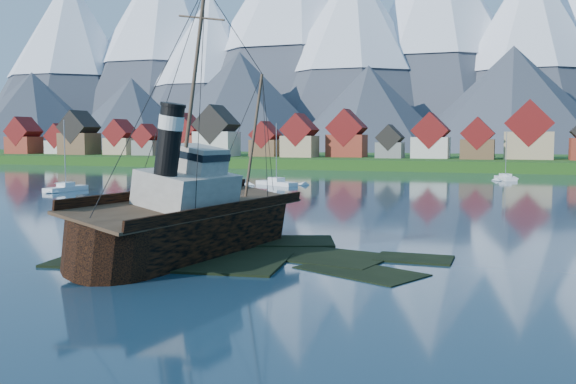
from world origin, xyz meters
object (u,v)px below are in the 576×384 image
(sailboat_b, at_px, (66,189))
(sailboat_c, at_px, (276,184))
(tugboat_wreck, at_px, (198,218))
(sailboat_e, at_px, (505,179))

(sailboat_b, relative_size, sailboat_c, 1.03)
(tugboat_wreck, bearing_deg, sailboat_b, 146.61)
(tugboat_wreck, height_order, sailboat_c, tugboat_wreck)
(sailboat_c, bearing_deg, sailboat_e, -24.47)
(sailboat_b, distance_m, sailboat_c, 39.69)
(tugboat_wreck, bearing_deg, sailboat_e, 86.07)
(sailboat_b, xyz_separation_m, sailboat_c, (30.69, 25.17, -0.02))
(tugboat_wreck, relative_size, sailboat_e, 2.50)
(sailboat_c, bearing_deg, tugboat_wreck, -135.91)
(sailboat_b, relative_size, sailboat_e, 1.17)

